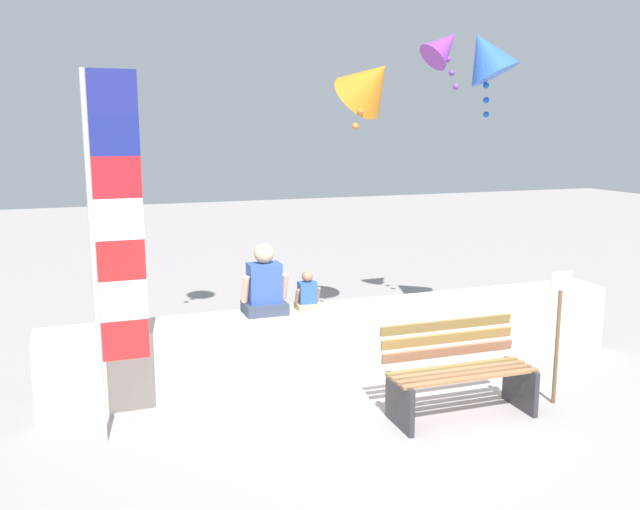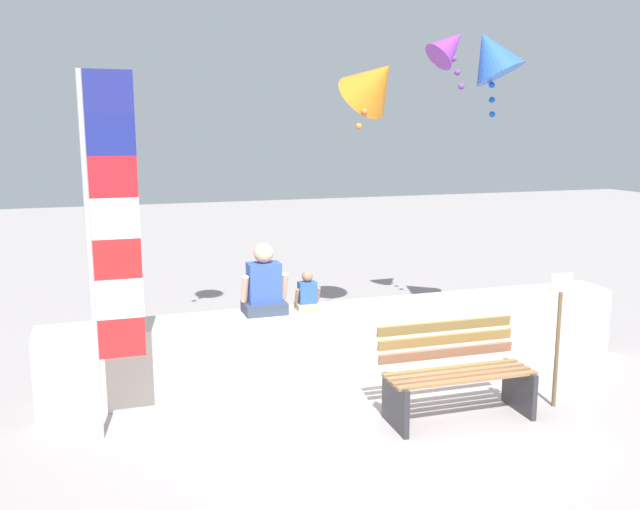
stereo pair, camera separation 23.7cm
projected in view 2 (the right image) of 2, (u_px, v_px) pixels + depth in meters
name	position (u px, v px, depth m)	size (l,w,h in m)	color
ground_plane	(398.00, 418.00, 6.49)	(40.00, 40.00, 0.00)	gray
seawall_ledge	(352.00, 340.00, 7.59)	(6.60, 0.57, 0.79)	beige
park_bench	(456.00, 376.00, 6.47)	(1.44, 0.64, 0.88)	#936741
person_adult	(264.00, 286.00, 7.19)	(0.49, 0.36, 0.76)	#343E53
person_child	(307.00, 294.00, 7.36)	(0.28, 0.20, 0.43)	tan
flag_banner	(107.00, 234.00, 5.76)	(0.45, 0.05, 3.21)	#B7B7BC
kite_blue	(491.00, 54.00, 8.32)	(1.04, 1.01, 1.15)	blue
kite_purple	(450.00, 46.00, 8.81)	(0.66, 0.58, 0.90)	purple
kite_orange	(375.00, 82.00, 8.39)	(1.05, 1.12, 1.04)	orange
sign_post	(558.00, 329.00, 6.62)	(0.24, 0.04, 1.36)	brown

